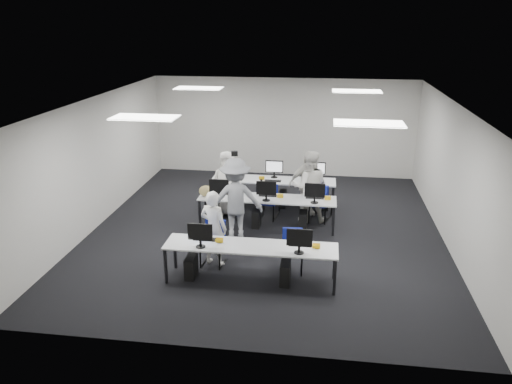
# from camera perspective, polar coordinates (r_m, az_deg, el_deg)

# --- Properties ---
(room) EXTENTS (9.00, 9.02, 3.00)m
(room) POSITION_cam_1_polar(r_m,az_deg,el_deg) (11.19, 1.19, 2.69)
(room) COLOR black
(room) RESTS_ON ground
(ceiling_panels) EXTENTS (5.20, 4.60, 0.02)m
(ceiling_panels) POSITION_cam_1_polar(r_m,az_deg,el_deg) (10.85, 1.24, 10.22)
(ceiling_panels) COLOR white
(ceiling_panels) RESTS_ON room
(desk_front) EXTENTS (3.20, 0.70, 0.73)m
(desk_front) POSITION_cam_1_polar(r_m,az_deg,el_deg) (9.26, -0.61, -6.42)
(desk_front) COLOR white
(desk_front) RESTS_ON ground
(desk_mid) EXTENTS (3.20, 0.70, 0.73)m
(desk_mid) POSITION_cam_1_polar(r_m,az_deg,el_deg) (11.63, 1.28, -0.90)
(desk_mid) COLOR white
(desk_mid) RESTS_ON ground
(desk_back) EXTENTS (3.20, 0.70, 0.73)m
(desk_back) POSITION_cam_1_polar(r_m,az_deg,el_deg) (12.95, 2.00, 1.22)
(desk_back) COLOR white
(desk_back) RESTS_ON ground
(equipment_front) EXTENTS (2.51, 0.41, 1.19)m
(equipment_front) POSITION_cam_1_polar(r_m,az_deg,el_deg) (9.41, -1.79, -8.17)
(equipment_front) COLOR #0C259E
(equipment_front) RESTS_ON desk_front
(equipment_mid) EXTENTS (2.91, 0.41, 1.19)m
(equipment_mid) POSITION_cam_1_polar(r_m,az_deg,el_deg) (11.75, 0.33, -2.36)
(equipment_mid) COLOR white
(equipment_mid) RESTS_ON desk_mid
(equipment_back) EXTENTS (2.91, 0.41, 1.19)m
(equipment_back) POSITION_cam_1_polar(r_m,az_deg,el_deg) (13.05, 2.83, -0.13)
(equipment_back) COLOR white
(equipment_back) RESTS_ON desk_back
(chair_0) EXTENTS (0.48, 0.52, 0.89)m
(chair_0) POSITION_cam_1_polar(r_m,az_deg,el_deg) (10.09, -4.89, -6.73)
(chair_0) COLOR navy
(chair_0) RESTS_ON ground
(chair_1) EXTENTS (0.44, 0.47, 0.83)m
(chair_1) POSITION_cam_1_polar(r_m,az_deg,el_deg) (9.83, 4.13, -7.57)
(chair_1) COLOR navy
(chair_1) RESTS_ON ground
(chair_2) EXTENTS (0.42, 0.46, 0.85)m
(chair_2) POSITION_cam_1_polar(r_m,az_deg,el_deg) (12.55, -3.19, -1.39)
(chair_2) COLOR navy
(chair_2) RESTS_ON ground
(chair_3) EXTENTS (0.47, 0.50, 0.83)m
(chair_3) POSITION_cam_1_polar(r_m,az_deg,el_deg) (12.29, 1.41, -1.85)
(chair_3) COLOR navy
(chair_3) RESTS_ON ground
(chair_4) EXTENTS (0.47, 0.51, 0.86)m
(chair_4) POSITION_cam_1_polar(r_m,az_deg,el_deg) (12.23, 7.15, -2.07)
(chair_4) COLOR navy
(chair_4) RESTS_ON ground
(chair_5) EXTENTS (0.53, 0.56, 0.91)m
(chair_5) POSITION_cam_1_polar(r_m,az_deg,el_deg) (12.68, -3.27, -1.07)
(chair_5) COLOR navy
(chair_5) RESTS_ON ground
(chair_6) EXTENTS (0.53, 0.57, 0.92)m
(chair_6) POSITION_cam_1_polar(r_m,az_deg,el_deg) (12.49, 1.47, -1.36)
(chair_6) COLOR navy
(chair_6) RESTS_ON ground
(chair_7) EXTENTS (0.59, 0.61, 0.92)m
(chair_7) POSITION_cam_1_polar(r_m,az_deg,el_deg) (12.38, 7.40, -1.73)
(chair_7) COLOR navy
(chair_7) RESTS_ON ground
(handbag) EXTENTS (0.36, 0.29, 0.26)m
(handbag) POSITION_cam_1_polar(r_m,az_deg,el_deg) (11.76, -5.79, 0.14)
(handbag) COLOR tan
(handbag) RESTS_ON desk_mid
(student_0) EXTENTS (0.65, 0.52, 1.55)m
(student_0) POSITION_cam_1_polar(r_m,az_deg,el_deg) (9.89, -4.87, -4.14)
(student_0) COLOR white
(student_0) RESTS_ON ground
(student_1) EXTENTS (0.93, 0.76, 1.76)m
(student_1) POSITION_cam_1_polar(r_m,az_deg,el_deg) (11.99, 6.10, 0.63)
(student_1) COLOR white
(student_1) RESTS_ON ground
(student_2) EXTENTS (0.81, 0.54, 1.63)m
(student_2) POSITION_cam_1_polar(r_m,az_deg,el_deg) (12.37, -3.29, 0.98)
(student_2) COLOR white
(student_2) RESTS_ON ground
(student_3) EXTENTS (1.02, 0.70, 1.61)m
(student_3) POSITION_cam_1_polar(r_m,az_deg,el_deg) (12.42, 5.84, 0.93)
(student_3) COLOR white
(student_3) RESTS_ON ground
(photographer) EXTENTS (1.32, 0.94, 1.86)m
(photographer) POSITION_cam_1_polar(r_m,az_deg,el_deg) (10.96, -2.36, -0.84)
(photographer) COLOR gray
(photographer) RESTS_ON ground
(dslr_camera) EXTENTS (0.18, 0.21, 0.10)m
(dslr_camera) POSITION_cam_1_polar(r_m,az_deg,el_deg) (10.83, -2.48, 4.41)
(dslr_camera) COLOR black
(dslr_camera) RESTS_ON photographer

